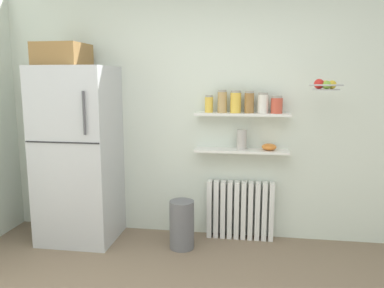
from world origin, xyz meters
The scene contains 15 objects.
back_wall centered at (0.00, 2.05, 1.30)m, with size 7.04×0.10×2.60m, color silver.
refrigerator centered at (-1.33, 1.67, 0.94)m, with size 0.75×0.69×2.01m.
radiator centered at (0.33, 1.92, 0.31)m, with size 0.69×0.12×0.61m.
wall_shelf_lower centered at (0.33, 1.89, 0.94)m, with size 0.94×0.22×0.03m, color white.
wall_shelf_upper centered at (0.33, 1.89, 1.31)m, with size 0.94×0.22×0.03m, color white.
storage_jar_0 centered at (-0.01, 1.89, 1.41)m, with size 0.08×0.08×0.17m.
storage_jar_1 centered at (0.13, 1.89, 1.44)m, with size 0.09×0.09×0.23m.
storage_jar_2 centered at (0.26, 1.89, 1.44)m, with size 0.11×0.11×0.22m.
storage_jar_3 centered at (0.39, 1.89, 1.43)m, with size 0.09×0.09×0.22m.
storage_jar_4 centered at (0.53, 1.89, 1.43)m, with size 0.11×0.11×0.20m.
storage_jar_5 centered at (0.66, 1.89, 1.41)m, with size 0.11×0.11×0.17m.
vase centered at (0.33, 1.89, 1.06)m, with size 0.10×0.10×0.20m, color #B2ADA8.
shelf_bowl centered at (0.60, 1.89, 0.99)m, with size 0.15×0.15×0.07m, color orange.
trash_bin centered at (-0.23, 1.59, 0.24)m, with size 0.24×0.24×0.48m, color slate.
hanging_fruit_basket centered at (1.06, 1.64, 1.61)m, with size 0.29×0.29×0.10m.
Camera 1 is at (0.42, -1.97, 1.67)m, focal length 36.06 mm.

